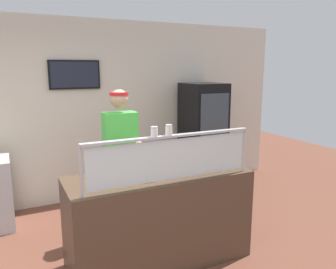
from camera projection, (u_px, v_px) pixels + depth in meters
name	position (u px, v px, depth m)	size (l,w,h in m)	color
ground_plane	(137.00, 233.00, 4.09)	(12.00, 12.00, 0.00)	brown
shop_rear_unit	(102.00, 111.00, 5.08)	(6.25, 0.13, 2.70)	silver
serving_counter	(159.00, 218.00, 3.43)	(1.85, 0.70, 0.95)	#4C3828
sneeze_guard	(172.00, 153.00, 3.02)	(1.67, 0.06, 0.45)	#B2B5BC
pizza_tray	(142.00, 174.00, 3.27)	(0.45, 0.45, 0.04)	#9EA0A8
pizza_server	(140.00, 173.00, 3.24)	(0.07, 0.28, 0.01)	#ADAFB7
parmesan_shaker	(154.00, 132.00, 2.91)	(0.06, 0.06, 0.09)	white
pepper_flake_shaker	(169.00, 131.00, 2.97)	(0.06, 0.06, 0.10)	white
worker_figure	(121.00, 154.00, 3.88)	(0.41, 0.50, 1.76)	#23232D
drink_fridge	(203.00, 137.00, 5.45)	(0.60, 0.66, 1.76)	black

